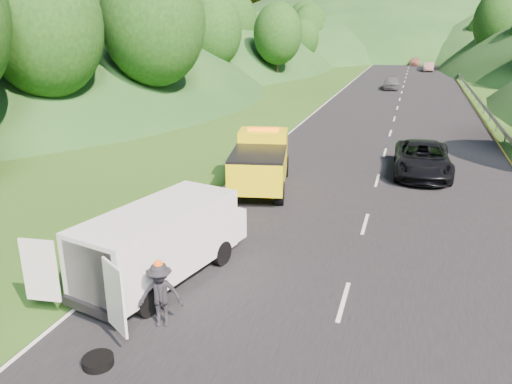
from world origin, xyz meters
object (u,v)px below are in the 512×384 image
(tow_truck, at_px, (261,161))
(woman, at_px, (160,241))
(passing_suv, at_px, (421,175))
(child, at_px, (208,257))
(white_van, at_px, (163,239))
(suitcase, at_px, (146,224))
(worker, at_px, (162,325))
(spare_tire, at_px, (99,366))

(tow_truck, relative_size, woman, 3.81)
(passing_suv, bearing_deg, child, -121.00)
(woman, relative_size, passing_suv, 0.29)
(passing_suv, bearing_deg, white_van, -120.05)
(woman, height_order, suitcase, woman)
(child, height_order, passing_suv, passing_suv)
(worker, distance_m, passing_suv, 17.49)
(worker, distance_m, suitcase, 6.36)
(tow_truck, distance_m, spare_tire, 13.60)
(suitcase, height_order, passing_suv, passing_suv)
(worker, relative_size, passing_suv, 0.29)
(woman, bearing_deg, spare_tire, -164.35)
(white_van, height_order, suitcase, white_van)
(spare_tire, bearing_deg, woman, 106.36)
(woman, relative_size, suitcase, 2.79)
(worker, xyz_separation_m, suitcase, (-3.44, 5.34, 0.31))
(suitcase, xyz_separation_m, spare_tire, (2.81, -7.22, -0.31))
(worker, bearing_deg, tow_truck, 74.05)
(white_van, bearing_deg, spare_tire, -70.78)
(white_van, xyz_separation_m, spare_tire, (0.45, -4.15, -1.31))
(spare_tire, bearing_deg, passing_suv, 68.96)
(worker, bearing_deg, passing_suv, 48.39)
(suitcase, bearing_deg, tow_truck, 67.92)
(child, xyz_separation_m, worker, (0.42, -4.00, 0.00))
(white_van, bearing_deg, tow_truck, 101.87)
(white_van, xyz_separation_m, suitcase, (-2.36, 3.07, -1.00))
(tow_truck, distance_m, suitcase, 6.88)
(spare_tire, relative_size, passing_suv, 0.12)
(suitcase, distance_m, passing_suv, 14.70)
(tow_truck, xyz_separation_m, spare_tire, (0.25, -13.53, -1.32))
(white_van, height_order, child, white_van)
(white_van, bearing_deg, suitcase, 140.64)
(suitcase, bearing_deg, passing_suv, 48.17)
(white_van, distance_m, child, 2.27)
(woman, bearing_deg, child, -109.96)
(tow_truck, bearing_deg, suitcase, -123.59)
(tow_truck, xyz_separation_m, child, (0.46, -7.64, -1.32))
(child, bearing_deg, suitcase, 179.42)
(white_van, relative_size, worker, 4.01)
(woman, distance_m, passing_suv, 14.59)
(white_van, xyz_separation_m, passing_suv, (7.44, 14.03, -1.31))
(tow_truck, distance_m, white_van, 9.39)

